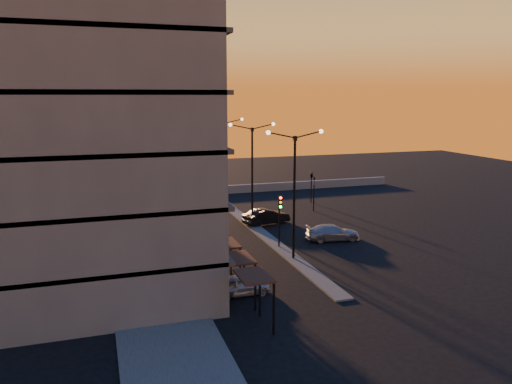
% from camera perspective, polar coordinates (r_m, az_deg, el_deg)
% --- Properties ---
extents(ground, '(120.00, 120.00, 0.00)m').
position_cam_1_polar(ground, '(37.12, 4.28, -7.69)').
color(ground, black).
rests_on(ground, ground).
extents(sidewalk_west, '(5.00, 40.00, 0.12)m').
position_cam_1_polar(sidewalk_west, '(38.48, -12.83, -7.17)').
color(sidewalk_west, '#4D4D4A').
rests_on(sidewalk_west, ground).
extents(median, '(1.20, 36.00, 0.12)m').
position_cam_1_polar(median, '(46.12, -0.43, -3.87)').
color(median, '#4D4D4A').
rests_on(median, ground).
extents(parapet, '(44.00, 0.50, 1.00)m').
position_cam_1_polar(parapet, '(61.57, -3.15, 0.29)').
color(parapet, slate).
rests_on(parapet, ground).
extents(building, '(14.35, 17.08, 25.00)m').
position_cam_1_polar(building, '(32.55, -19.29, 10.46)').
color(building, '#635E57').
rests_on(building, ground).
extents(streetlamp_near, '(4.32, 0.32, 9.51)m').
position_cam_1_polar(streetlamp_near, '(35.74, 4.41, 0.84)').
color(streetlamp_near, black).
rests_on(streetlamp_near, ground).
extents(streetlamp_mid, '(4.32, 0.32, 9.51)m').
position_cam_1_polar(streetlamp_mid, '(45.03, -0.44, 2.95)').
color(streetlamp_mid, black).
rests_on(streetlamp_mid, ground).
extents(streetlamp_far, '(4.32, 0.32, 9.51)m').
position_cam_1_polar(streetlamp_far, '(54.57, -3.62, 4.33)').
color(streetlamp_far, black).
rests_on(streetlamp_far, ground).
extents(traffic_light_main, '(0.28, 0.44, 4.25)m').
position_cam_1_polar(traffic_light_main, '(38.90, 2.74, -2.38)').
color(traffic_light_main, black).
rests_on(traffic_light_main, ground).
extents(signal_east_a, '(0.13, 0.16, 3.60)m').
position_cam_1_polar(signal_east_a, '(52.17, 6.64, -0.10)').
color(signal_east_a, black).
rests_on(signal_east_a, ground).
extents(signal_east_b, '(0.42, 1.99, 3.60)m').
position_cam_1_polar(signal_east_b, '(56.17, 6.36, 1.90)').
color(signal_east_b, black).
rests_on(signal_east_b, ground).
extents(car_hatchback, '(3.71, 1.52, 1.26)m').
position_cam_1_polar(car_hatchback, '(30.58, -1.87, -10.56)').
color(car_hatchback, '#B3B6BC').
rests_on(car_hatchback, ground).
extents(car_sedan, '(4.72, 2.58, 1.47)m').
position_cam_1_polar(car_sedan, '(46.75, 1.19, -2.81)').
color(car_sedan, black).
rests_on(car_sedan, ground).
extents(car_wagon, '(4.73, 2.49, 1.31)m').
position_cam_1_polar(car_wagon, '(42.13, 8.77, -4.59)').
color(car_wagon, '#A1A5A8').
rests_on(car_wagon, ground).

